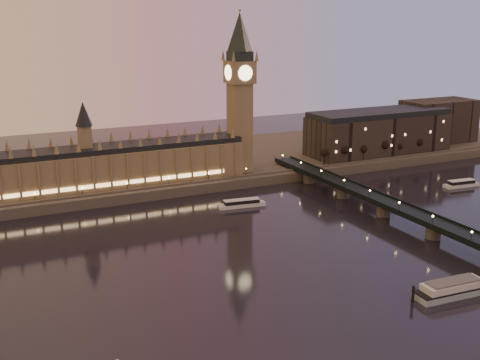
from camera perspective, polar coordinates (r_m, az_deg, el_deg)
name	(u,v)px	position (r m, az deg, el deg)	size (l,w,h in m)	color
ground	(248,256)	(275.14, 0.74, -7.21)	(700.00, 700.00, 0.00)	black
far_embankment	(183,165)	(430.28, -5.45, 1.44)	(560.00, 130.00, 6.00)	#423D35
palace_of_westminster	(97,162)	(365.89, -13.44, 1.64)	(180.00, 26.62, 52.00)	brown
big_ben	(240,83)	(388.89, -0.03, 9.17)	(17.68, 17.68, 104.00)	brown
westminster_bridge	(407,216)	(322.05, 15.54, -3.35)	(13.20, 260.00, 15.30)	black
city_block	(399,128)	(480.05, 14.85, 4.79)	(155.00, 45.00, 34.00)	black
bare_tree_0	(324,154)	(415.31, 7.98, 2.47)	(5.50, 5.50, 11.18)	black
bare_tree_1	(344,152)	(424.68, 9.88, 2.67)	(5.50, 5.50, 11.18)	black
bare_tree_2	(364,149)	(434.49, 11.69, 2.86)	(5.50, 5.50, 11.18)	black
bare_tree_3	(383,147)	(444.72, 13.42, 3.04)	(5.50, 5.50, 11.18)	black
bare_tree_4	(402,145)	(455.34, 15.07, 3.21)	(5.50, 5.50, 11.18)	black
bare_tree_5	(419,143)	(466.33, 16.65, 3.37)	(5.50, 5.50, 11.18)	black
cruise_boat_a	(242,203)	(343.40, 0.16, -2.24)	(27.99, 9.46, 4.39)	silver
cruise_boat_b	(461,184)	(408.90, 20.24, -0.33)	(24.57, 8.35, 4.45)	silver
moored_barge	(452,289)	(251.35, 19.50, -9.68)	(36.98, 10.78, 6.79)	#94B1BD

